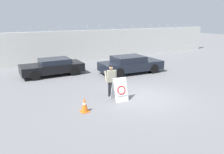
{
  "coord_description": "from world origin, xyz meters",
  "views": [
    {
      "loc": [
        -6.87,
        -8.48,
        4.04
      ],
      "look_at": [
        -1.18,
        1.28,
        0.96
      ],
      "focal_mm": 35.0,
      "sensor_mm": 36.0,
      "label": 1
    }
  ],
  "objects_px": {
    "security_guard": "(111,79)",
    "parked_car_rear_sedan": "(130,64)",
    "parked_car_front_coupe": "(53,67)",
    "barricade_sign": "(120,89)",
    "traffic_cone_near": "(85,105)"
  },
  "relations": [
    {
      "from": "traffic_cone_near",
      "to": "parked_car_rear_sedan",
      "type": "height_order",
      "value": "parked_car_rear_sedan"
    },
    {
      "from": "parked_car_front_coupe",
      "to": "parked_car_rear_sedan",
      "type": "xyz_separation_m",
      "value": [
        5.24,
        -2.31,
        0.04
      ]
    },
    {
      "from": "parked_car_rear_sedan",
      "to": "parked_car_front_coupe",
      "type": "bearing_deg",
      "value": 160.53
    },
    {
      "from": "traffic_cone_near",
      "to": "parked_car_front_coupe",
      "type": "bearing_deg",
      "value": 85.29
    },
    {
      "from": "security_guard",
      "to": "traffic_cone_near",
      "type": "relative_size",
      "value": 2.51
    },
    {
      "from": "parked_car_front_coupe",
      "to": "parked_car_rear_sedan",
      "type": "bearing_deg",
      "value": 157.73
    },
    {
      "from": "security_guard",
      "to": "parked_car_rear_sedan",
      "type": "bearing_deg",
      "value": -125.85
    },
    {
      "from": "parked_car_rear_sedan",
      "to": "security_guard",
      "type": "bearing_deg",
      "value": -131.72
    },
    {
      "from": "security_guard",
      "to": "parked_car_rear_sedan",
      "type": "height_order",
      "value": "security_guard"
    },
    {
      "from": "barricade_sign",
      "to": "traffic_cone_near",
      "type": "distance_m",
      "value": 2.16
    },
    {
      "from": "parked_car_front_coupe",
      "to": "barricade_sign",
      "type": "bearing_deg",
      "value": 104.24
    },
    {
      "from": "security_guard",
      "to": "parked_car_front_coupe",
      "type": "xyz_separation_m",
      "value": [
        -1.43,
        5.98,
        -0.31
      ]
    },
    {
      "from": "traffic_cone_near",
      "to": "parked_car_rear_sedan",
      "type": "relative_size",
      "value": 0.14
    },
    {
      "from": "barricade_sign",
      "to": "security_guard",
      "type": "height_order",
      "value": "security_guard"
    },
    {
      "from": "traffic_cone_near",
      "to": "security_guard",
      "type": "bearing_deg",
      "value": 29.79
    }
  ]
}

